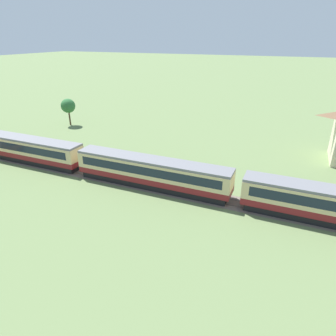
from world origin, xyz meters
TOP-DOWN VIEW (x-y plane):
  - passenger_train at (-24.60, -0.08)m, footprint 114.46×3.14m
  - railway_track at (-17.14, -0.08)m, footprint 164.25×3.60m
  - yard_tree_0 at (-55.71, 20.10)m, footprint 3.17×3.17m

SIDE VIEW (x-z plane):
  - railway_track at x=-17.14m, z-range -0.01..0.03m
  - passenger_train at x=-24.60m, z-range 0.22..4.30m
  - yard_tree_0 at x=-55.71m, z-range 1.39..7.41m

